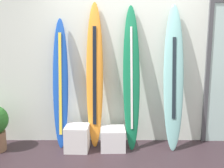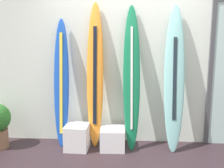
# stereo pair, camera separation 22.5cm
# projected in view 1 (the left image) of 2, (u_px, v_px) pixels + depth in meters

# --- Properties ---
(wall_back) EXTENTS (7.20, 0.20, 2.80)m
(wall_back) POSITION_uv_depth(u_px,v_px,m) (126.00, 53.00, 4.09)
(wall_back) COLOR silver
(wall_back) RESTS_ON ground
(surfboard_cobalt) EXTENTS (0.23, 0.31, 1.93)m
(surfboard_cobalt) POSITION_uv_depth(u_px,v_px,m) (60.00, 84.00, 3.88)
(surfboard_cobalt) COLOR #1A4CB6
(surfboard_cobalt) RESTS_ON ground
(surfboard_sunset) EXTENTS (0.26, 0.30, 2.17)m
(surfboard_sunset) POSITION_uv_depth(u_px,v_px,m) (95.00, 77.00, 3.89)
(surfboard_sunset) COLOR orange
(surfboard_sunset) RESTS_ON ground
(surfboard_emerald) EXTENTS (0.27, 0.40, 2.12)m
(surfboard_emerald) POSITION_uv_depth(u_px,v_px,m) (131.00, 78.00, 3.84)
(surfboard_emerald) COLOR #157247
(surfboard_emerald) RESTS_ON ground
(surfboard_seafoam) EXTENTS (0.31, 0.43, 2.13)m
(surfboard_seafoam) POSITION_uv_depth(u_px,v_px,m) (173.00, 78.00, 3.81)
(surfboard_seafoam) COLOR #80BEBB
(surfboard_seafoam) RESTS_ON ground
(display_block_left) EXTENTS (0.35, 0.35, 0.37)m
(display_block_left) POSITION_uv_depth(u_px,v_px,m) (77.00, 138.00, 3.85)
(display_block_left) COLOR silver
(display_block_left) RESTS_ON ground
(display_block_center) EXTENTS (0.37, 0.37, 0.32)m
(display_block_center) POSITION_uv_depth(u_px,v_px,m) (113.00, 139.00, 3.89)
(display_block_center) COLOR white
(display_block_center) RESTS_ON ground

